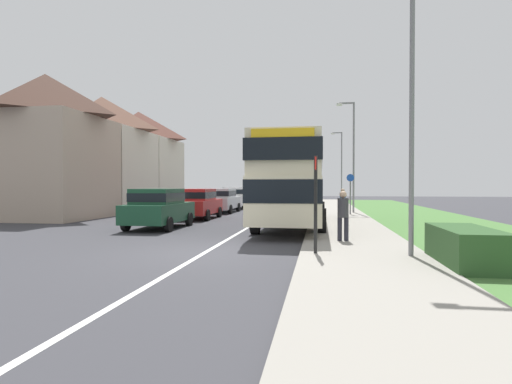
{
  "coord_description": "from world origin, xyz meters",
  "views": [
    {
      "loc": [
        3.12,
        -10.63,
        1.84
      ],
      "look_at": [
        0.77,
        4.1,
        1.6
      ],
      "focal_mm": 28.43,
      "sensor_mm": 36.0,
      "label": 1
    }
  ],
  "objects_px": {
    "parked_car_white": "(236,197)",
    "street_lamp_far": "(341,162)",
    "pedestrian_at_stop": "(343,213)",
    "parked_car_dark_green": "(159,207)",
    "pedestrian_walking_away": "(343,201)",
    "double_decker_bus": "(293,179)",
    "bus_stop_sign": "(316,197)",
    "cycle_route_sign": "(350,192)",
    "street_lamp_near": "(408,84)",
    "parked_car_silver": "(222,199)",
    "parked_car_red": "(198,202)",
    "street_lamp_mid": "(352,150)"
  },
  "relations": [
    {
      "from": "double_decker_bus",
      "to": "pedestrian_at_stop",
      "type": "distance_m",
      "value": 5.7
    },
    {
      "from": "parked_car_red",
      "to": "street_lamp_near",
      "type": "xyz_separation_m",
      "value": [
        8.74,
        -11.09,
        3.4
      ]
    },
    {
      "from": "parked_car_dark_green",
      "to": "cycle_route_sign",
      "type": "height_order",
      "value": "cycle_route_sign"
    },
    {
      "from": "pedestrian_walking_away",
      "to": "parked_car_silver",
      "type": "bearing_deg",
      "value": 153.21
    },
    {
      "from": "parked_car_red",
      "to": "pedestrian_walking_away",
      "type": "xyz_separation_m",
      "value": [
        7.85,
        1.28,
        0.07
      ]
    },
    {
      "from": "parked_car_dark_green",
      "to": "parked_car_silver",
      "type": "height_order",
      "value": "parked_car_dark_green"
    },
    {
      "from": "double_decker_bus",
      "to": "street_lamp_far",
      "type": "distance_m",
      "value": 24.84
    },
    {
      "from": "pedestrian_at_stop",
      "to": "parked_car_dark_green",
      "type": "bearing_deg",
      "value": 154.51
    },
    {
      "from": "parked_car_white",
      "to": "pedestrian_walking_away",
      "type": "height_order",
      "value": "parked_car_white"
    },
    {
      "from": "parked_car_silver",
      "to": "pedestrian_at_stop",
      "type": "relative_size",
      "value": 2.52
    },
    {
      "from": "pedestrian_walking_away",
      "to": "double_decker_bus",
      "type": "bearing_deg",
      "value": -117.24
    },
    {
      "from": "pedestrian_at_stop",
      "to": "street_lamp_far",
      "type": "bearing_deg",
      "value": 87.42
    },
    {
      "from": "bus_stop_sign",
      "to": "street_lamp_far",
      "type": "xyz_separation_m",
      "value": [
        2.16,
        32.24,
        2.67
      ]
    },
    {
      "from": "double_decker_bus",
      "to": "parked_car_white",
      "type": "bearing_deg",
      "value": 112.11
    },
    {
      "from": "parked_car_white",
      "to": "street_lamp_far",
      "type": "distance_m",
      "value": 14.42
    },
    {
      "from": "parked_car_red",
      "to": "pedestrian_at_stop",
      "type": "height_order",
      "value": "pedestrian_at_stop"
    },
    {
      "from": "bus_stop_sign",
      "to": "cycle_route_sign",
      "type": "relative_size",
      "value": 1.03
    },
    {
      "from": "pedestrian_at_stop",
      "to": "parked_car_silver",
      "type": "bearing_deg",
      "value": 117.77
    },
    {
      "from": "street_lamp_mid",
      "to": "street_lamp_far",
      "type": "relative_size",
      "value": 0.97
    },
    {
      "from": "bus_stop_sign",
      "to": "cycle_route_sign",
      "type": "xyz_separation_m",
      "value": [
        1.88,
        14.31,
        -0.11
      ]
    },
    {
      "from": "parked_car_dark_green",
      "to": "pedestrian_walking_away",
      "type": "height_order",
      "value": "parked_car_dark_green"
    },
    {
      "from": "cycle_route_sign",
      "to": "pedestrian_at_stop",
      "type": "bearing_deg",
      "value": -95.11
    },
    {
      "from": "street_lamp_near",
      "to": "cycle_route_sign",
      "type": "bearing_deg",
      "value": 91.34
    },
    {
      "from": "double_decker_bus",
      "to": "cycle_route_sign",
      "type": "relative_size",
      "value": 4.3
    },
    {
      "from": "parked_car_red",
      "to": "pedestrian_at_stop",
      "type": "bearing_deg",
      "value": -49.64
    },
    {
      "from": "parked_car_dark_green",
      "to": "parked_car_red",
      "type": "relative_size",
      "value": 1.0
    },
    {
      "from": "pedestrian_at_stop",
      "to": "pedestrian_walking_away",
      "type": "relative_size",
      "value": 1.0
    },
    {
      "from": "street_lamp_far",
      "to": "pedestrian_at_stop",
      "type": "bearing_deg",
      "value": -92.58
    },
    {
      "from": "parked_car_white",
      "to": "parked_car_red",
      "type": "bearing_deg",
      "value": -89.71
    },
    {
      "from": "parked_car_red",
      "to": "street_lamp_mid",
      "type": "distance_m",
      "value": 10.48
    },
    {
      "from": "parked_car_silver",
      "to": "cycle_route_sign",
      "type": "distance_m",
      "value": 8.61
    },
    {
      "from": "pedestrian_walking_away",
      "to": "street_lamp_near",
      "type": "distance_m",
      "value": 12.85
    },
    {
      "from": "parked_car_white",
      "to": "bus_stop_sign",
      "type": "distance_m",
      "value": 22.25
    },
    {
      "from": "bus_stop_sign",
      "to": "street_lamp_near",
      "type": "relative_size",
      "value": 0.35
    },
    {
      "from": "parked_car_red",
      "to": "cycle_route_sign",
      "type": "xyz_separation_m",
      "value": [
        8.4,
        3.23,
        0.52
      ]
    },
    {
      "from": "parked_car_red",
      "to": "street_lamp_mid",
      "type": "xyz_separation_m",
      "value": [
        8.62,
        5.02,
        3.21
      ]
    },
    {
      "from": "parked_car_dark_green",
      "to": "street_lamp_far",
      "type": "distance_m",
      "value": 27.87
    },
    {
      "from": "pedestrian_walking_away",
      "to": "street_lamp_mid",
      "type": "bearing_deg",
      "value": 78.43
    },
    {
      "from": "cycle_route_sign",
      "to": "pedestrian_walking_away",
      "type": "bearing_deg",
      "value": -105.65
    },
    {
      "from": "parked_car_white",
      "to": "street_lamp_near",
      "type": "xyz_separation_m",
      "value": [
        8.79,
        -21.27,
        3.38
      ]
    },
    {
      "from": "parked_car_red",
      "to": "street_lamp_near",
      "type": "bearing_deg",
      "value": -51.78
    },
    {
      "from": "street_lamp_far",
      "to": "street_lamp_mid",
      "type": "bearing_deg",
      "value": -90.23
    },
    {
      "from": "street_lamp_near",
      "to": "pedestrian_at_stop",
      "type": "bearing_deg",
      "value": 119.61
    },
    {
      "from": "pedestrian_at_stop",
      "to": "street_lamp_near",
      "type": "bearing_deg",
      "value": -60.39
    },
    {
      "from": "parked_car_dark_green",
      "to": "street_lamp_near",
      "type": "relative_size",
      "value": 0.54
    },
    {
      "from": "pedestrian_at_stop",
      "to": "cycle_route_sign",
      "type": "relative_size",
      "value": 0.66
    },
    {
      "from": "parked_car_white",
      "to": "pedestrian_walking_away",
      "type": "bearing_deg",
      "value": -48.35
    },
    {
      "from": "parked_car_dark_green",
      "to": "street_lamp_near",
      "type": "xyz_separation_m",
      "value": [
        8.93,
        -6.05,
        3.38
      ]
    },
    {
      "from": "street_lamp_near",
      "to": "street_lamp_far",
      "type": "distance_m",
      "value": 32.26
    },
    {
      "from": "double_decker_bus",
      "to": "cycle_route_sign",
      "type": "height_order",
      "value": "double_decker_bus"
    }
  ]
}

